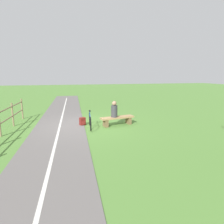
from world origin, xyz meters
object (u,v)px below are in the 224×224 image
(backpack, at_px, (83,121))
(person_seated, at_px, (114,110))
(bicycle, at_px, (90,121))
(bench, at_px, (117,119))

(backpack, bearing_deg, person_seated, 162.86)
(person_seated, height_order, bicycle, person_seated)
(person_seated, bearing_deg, bicycle, -5.42)
(bench, xyz_separation_m, backpack, (1.73, -0.45, -0.11))
(bench, height_order, bicycle, bicycle)
(person_seated, bearing_deg, bench, 180.00)
(bench, height_order, backpack, bench)
(bicycle, height_order, backpack, bicycle)
(bench, bearing_deg, bicycle, -4.75)
(bicycle, bearing_deg, bench, 101.75)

